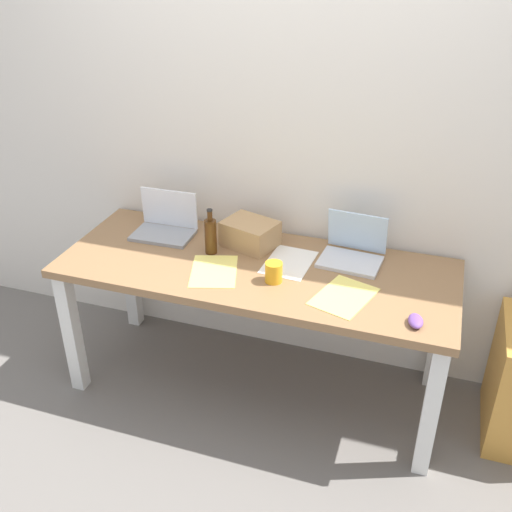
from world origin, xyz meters
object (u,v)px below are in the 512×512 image
(desk, at_px, (256,282))
(beer_bottle, at_px, (211,235))
(laptop_left, at_px, (165,225))
(laptop_right, at_px, (352,251))
(computer_mouse, at_px, (416,321))
(coffee_mug, at_px, (274,272))
(cardboard_box, at_px, (250,234))

(desk, height_order, beer_bottle, beer_bottle)
(laptop_left, height_order, laptop_right, laptop_right)
(laptop_left, xyz_separation_m, beer_bottle, (0.30, -0.11, 0.04))
(computer_mouse, bearing_deg, desk, 151.54)
(laptop_right, distance_m, coffee_mug, 0.43)
(laptop_right, distance_m, computer_mouse, 0.56)
(computer_mouse, xyz_separation_m, coffee_mug, (-0.64, 0.14, 0.03))
(desk, bearing_deg, computer_mouse, -18.08)
(desk, bearing_deg, beer_bottle, 168.82)
(desk, height_order, coffee_mug, coffee_mug)
(laptop_right, relative_size, computer_mouse, 3.05)
(computer_mouse, distance_m, coffee_mug, 0.66)
(desk, xyz_separation_m, cardboard_box, (-0.09, 0.18, 0.16))
(cardboard_box, bearing_deg, laptop_left, -177.33)
(laptop_right, relative_size, cardboard_box, 1.21)
(cardboard_box, bearing_deg, coffee_mug, -54.06)
(laptop_left, bearing_deg, computer_mouse, -17.36)
(laptop_left, distance_m, coffee_mug, 0.73)
(beer_bottle, bearing_deg, laptop_left, 159.57)
(desk, xyz_separation_m, laptop_right, (0.42, 0.19, 0.14))
(computer_mouse, bearing_deg, laptop_right, 117.13)
(beer_bottle, distance_m, coffee_mug, 0.41)
(beer_bottle, distance_m, cardboard_box, 0.21)
(desk, height_order, computer_mouse, computer_mouse)
(laptop_right, bearing_deg, desk, -155.42)
(laptop_left, bearing_deg, laptop_right, 1.86)
(cardboard_box, relative_size, coffee_mug, 2.66)
(desk, relative_size, laptop_right, 6.18)
(laptop_right, bearing_deg, computer_mouse, -52.49)
(laptop_right, height_order, computer_mouse, laptop_right)
(desk, xyz_separation_m, coffee_mug, (0.12, -0.11, 0.14))
(computer_mouse, bearing_deg, cardboard_box, 142.80)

